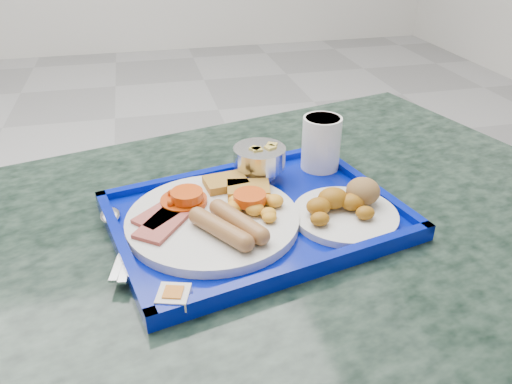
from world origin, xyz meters
TOP-DOWN VIEW (x-y plane):
  - floor at (0.00, 0.00)m, footprint 6.00×6.00m
  - table at (0.34, -1.14)m, footprint 1.36×1.07m
  - tray at (0.33, -1.14)m, footprint 0.49×0.40m
  - main_plate at (0.27, -1.14)m, footprint 0.26×0.26m
  - bread_plate at (0.47, -1.17)m, footprint 0.16×0.16m
  - fruit_bowl at (0.37, -1.03)m, footprint 0.09×0.09m
  - juice_cup at (0.48, -1.01)m, footprint 0.07×0.07m
  - spoon at (0.12, -1.12)m, footprint 0.06×0.18m
  - knife at (0.14, -1.18)m, footprint 0.04×0.16m
  - jam_packet at (0.19, -1.30)m, footprint 0.05×0.05m

SIDE VIEW (x-z plane):
  - floor at x=0.00m, z-range 0.00..0.00m
  - table at x=0.34m, z-range 0.18..0.93m
  - tray at x=0.33m, z-range 0.74..0.77m
  - knife at x=0.14m, z-range 0.76..0.77m
  - spoon at x=0.12m, z-range 0.76..0.77m
  - jam_packet at x=0.19m, z-range 0.76..0.78m
  - main_plate at x=0.27m, z-range 0.76..0.80m
  - bread_plate at x=0.47m, z-range 0.75..0.81m
  - fruit_bowl at x=0.37m, z-range 0.77..0.83m
  - juice_cup at x=0.48m, z-range 0.77..0.86m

